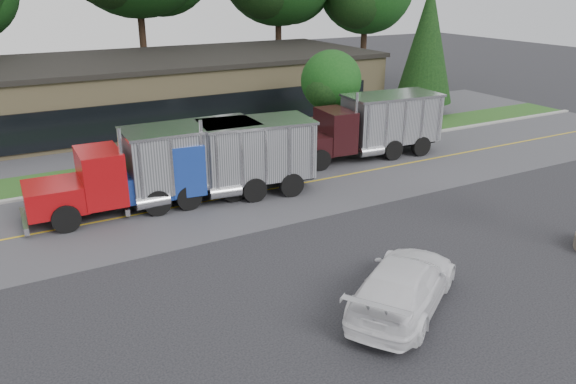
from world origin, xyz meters
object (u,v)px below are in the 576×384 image
object	(u,v)px
dump_truck_blue	(232,157)
dump_truck_maroon	(372,124)
rally_car	(403,284)
dump_truck_red	(162,165)

from	to	relation	value
dump_truck_blue	dump_truck_maroon	bearing A→B (deg)	-160.89
dump_truck_blue	rally_car	distance (m)	11.22
dump_truck_red	dump_truck_maroon	world-z (taller)	same
dump_truck_red	dump_truck_blue	xyz separation A→B (m)	(3.09, -0.45, -0.01)
dump_truck_blue	dump_truck_maroon	size ratio (longest dim) A/B	0.95
dump_truck_maroon	rally_car	distance (m)	15.69
dump_truck_blue	dump_truck_maroon	xyz separation A→B (m)	(9.22, 1.93, 0.00)
dump_truck_red	dump_truck_maroon	size ratio (longest dim) A/B	1.10
dump_truck_red	rally_car	distance (m)	12.23
dump_truck_blue	rally_car	size ratio (longest dim) A/B	1.60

